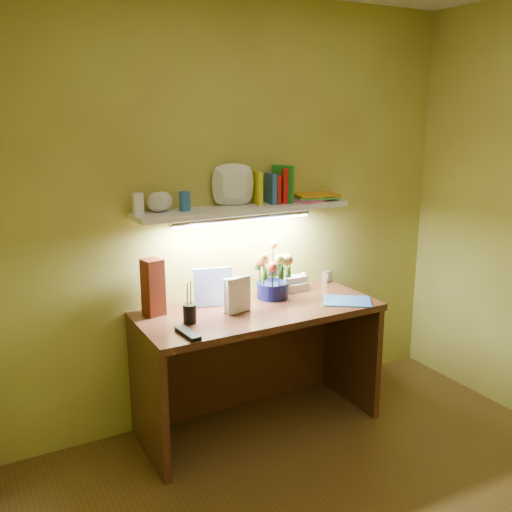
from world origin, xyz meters
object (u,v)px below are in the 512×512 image
at_px(flower_bouquet, 273,270).
at_px(telephone, 292,282).
at_px(whisky_bottle, 152,288).
at_px(desk_clock, 327,276).
at_px(desk, 259,368).

relative_size(flower_bouquet, telephone, 1.91).
bearing_deg(whisky_bottle, desk_clock, 0.71).
xyz_separation_m(flower_bouquet, telephone, (0.18, 0.07, -0.12)).
xyz_separation_m(desk_clock, whisky_bottle, (-1.21, -0.02, 0.10)).
bearing_deg(telephone, whisky_bottle, 178.97).
bearing_deg(flower_bouquet, desk, -141.99).
height_order(desk_clock, whisky_bottle, whisky_bottle).
relative_size(desk, whisky_bottle, 5.04).
distance_m(desk, flower_bouquet, 0.58).
distance_m(flower_bouquet, desk_clock, 0.52).
distance_m(flower_bouquet, telephone, 0.22).
bearing_deg(desk, desk_clock, 20.46).
distance_m(telephone, desk_clock, 0.31).
xyz_separation_m(telephone, whisky_bottle, (-0.90, 0.03, 0.09)).
bearing_deg(whisky_bottle, desk, -22.24).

